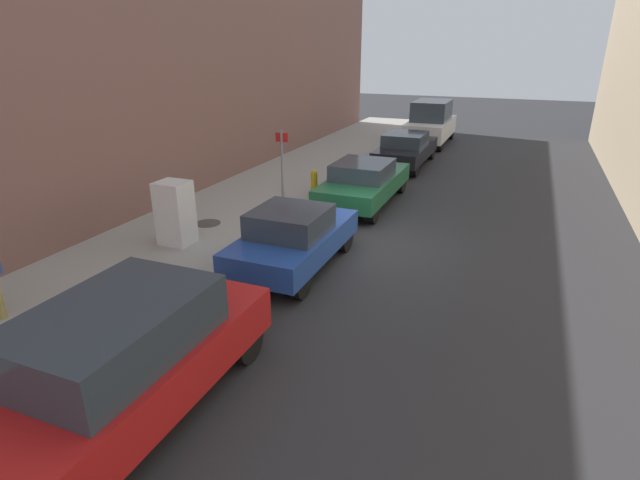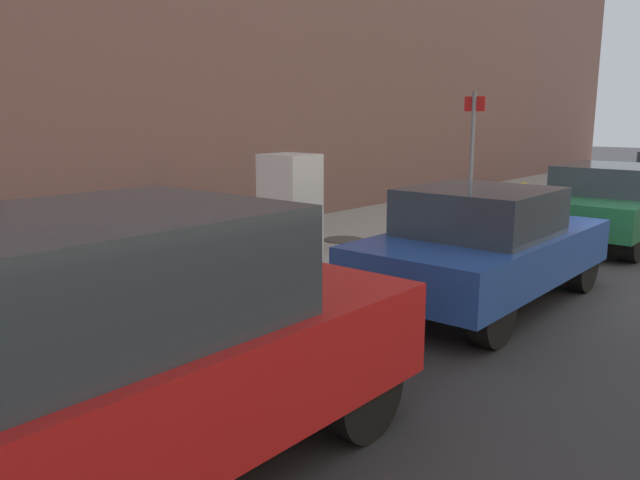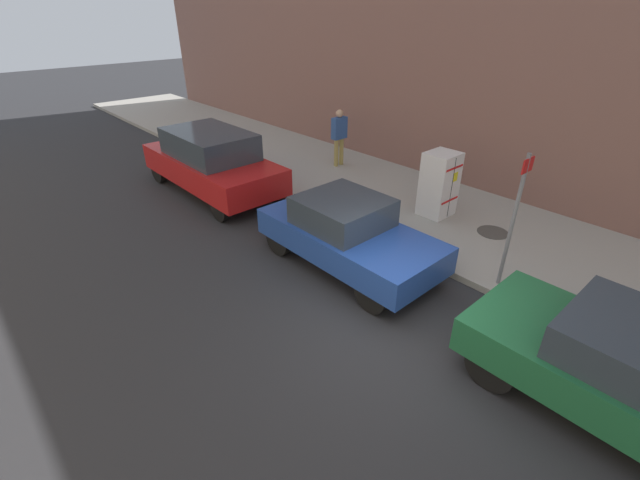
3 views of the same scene
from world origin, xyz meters
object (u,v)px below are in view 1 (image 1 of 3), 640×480
fire_hydrant (314,182)px  parked_suv_red (121,362)px  parked_hatchback_blue (293,237)px  parked_van_white (431,123)px  parked_sedan_green (364,182)px  discarded_refrigerator (175,213)px  parked_sedan_dark (406,149)px  street_sign_post (282,171)px

fire_hydrant → parked_suv_red: 10.79m
parked_suv_red → parked_hatchback_blue: (0.00, 5.38, -0.17)m
fire_hydrant → parked_van_white: 11.40m
fire_hydrant → parked_sedan_green: bearing=0.9°
parked_suv_red → parked_hatchback_blue: parked_suv_red is taller
discarded_refrigerator → parked_hatchback_blue: discarded_refrigerator is taller
parked_sedan_dark → parked_van_white: bearing=90.0°
discarded_refrigerator → street_sign_post: size_ratio=0.62×
parked_suv_red → parked_hatchback_blue: bearing=90.0°
parked_sedan_green → parked_van_white: 11.24m
parked_suv_red → parked_van_white: size_ratio=1.00×
discarded_refrigerator → parked_sedan_dark: discarded_refrigerator is taller
parked_hatchback_blue → parked_van_white: 16.54m
parked_van_white → parked_sedan_dark: bearing=-90.0°
street_sign_post → parked_van_white: (1.52, 13.96, -0.49)m
parked_van_white → parked_hatchback_blue: bearing=-90.0°
street_sign_post → parked_sedan_dark: (1.52, 8.51, -0.82)m
discarded_refrigerator → street_sign_post: street_sign_post is taller
street_sign_post → parked_hatchback_blue: 3.09m
parked_sedan_green → fire_hydrant: bearing=-179.1°
discarded_refrigerator → parked_sedan_dark: bearing=73.9°
discarded_refrigerator → fire_hydrant: bearing=74.2°
discarded_refrigerator → parked_sedan_green: (3.21, 5.33, -0.19)m
parked_sedan_dark → fire_hydrant: bearing=-106.4°
street_sign_post → fire_hydrant: size_ratio=3.05×
parked_hatchback_blue → discarded_refrigerator: bearing=-179.5°
parked_suv_red → parked_sedan_green: 10.68m
parked_suv_red → parked_hatchback_blue: size_ratio=1.24×
fire_hydrant → parked_sedan_dark: (1.71, 5.81, 0.18)m
discarded_refrigerator → parked_van_white: parked_van_white is taller
parked_suv_red → discarded_refrigerator: bearing=121.0°
fire_hydrant → parked_suv_red: size_ratio=0.17×
fire_hydrant → parked_suv_red: bearing=-80.9°
parked_hatchback_blue → parked_suv_red: bearing=-90.0°
discarded_refrigerator → fire_hydrant: size_ratio=1.90×
parked_sedan_green → parked_sedan_dark: size_ratio=0.99×
fire_hydrant → parked_van_white: size_ratio=0.17×
parked_hatchback_blue → parked_sedan_dark: bearing=90.0°
fire_hydrant → parked_sedan_dark: size_ratio=0.18×
street_sign_post → parked_sedan_green: bearing=61.0°
parked_hatchback_blue → parked_van_white: bearing=90.0°
discarded_refrigerator → parked_sedan_green: 6.22m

